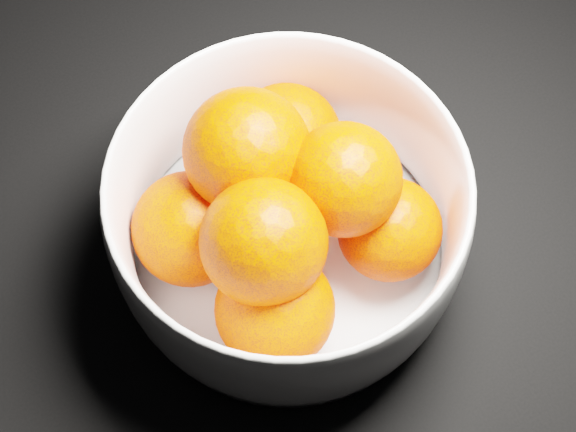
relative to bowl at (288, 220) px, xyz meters
name	(u,v)px	position (x,y,z in m)	size (l,w,h in m)	color
ground	(276,231)	(0.00, 0.02, -0.06)	(3.00, 3.00, 0.00)	black
bowl	(288,220)	(0.00, 0.00, 0.00)	(0.25, 0.25, 0.12)	silver
orange_pile	(279,208)	(0.00, 0.01, 0.01)	(0.20, 0.20, 0.13)	#FF3800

